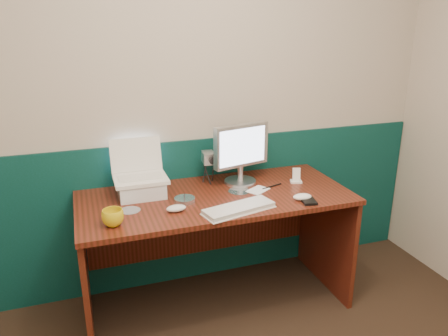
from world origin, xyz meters
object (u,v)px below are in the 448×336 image
object	(u,v)px
desk	(216,251)
laptop	(139,160)
mug	(113,218)
keyboard	(239,209)
monitor	(241,155)
camcorder	(208,168)

from	to	relation	value
desk	laptop	bearing A→B (deg)	161.11
desk	mug	bearing A→B (deg)	-160.98
desk	keyboard	bearing A→B (deg)	-78.39
desk	monitor	distance (m)	0.62
monitor	mug	xyz separation A→B (m)	(-0.82, -0.36, -0.14)
keyboard	mug	xyz separation A→B (m)	(-0.66, 0.04, 0.03)
monitor	keyboard	xyz separation A→B (m)	(-0.16, -0.40, -0.17)
laptop	mug	distance (m)	0.44
keyboard	mug	bearing A→B (deg)	163.31
mug	camcorder	world-z (taller)	camcorder
desk	laptop	size ratio (longest dim) A/B	5.24
laptop	camcorder	size ratio (longest dim) A/B	1.60
laptop	camcorder	world-z (taller)	laptop
mug	camcorder	bearing A→B (deg)	34.17
desk	camcorder	bearing A→B (deg)	84.34
keyboard	camcorder	bearing A→B (deg)	80.30
desk	laptop	xyz separation A→B (m)	(-0.42, 0.14, 0.59)
camcorder	laptop	bearing A→B (deg)	-163.95
laptop	keyboard	xyz separation A→B (m)	(0.47, -0.39, -0.21)
keyboard	mug	distance (m)	0.66
laptop	keyboard	size ratio (longest dim) A/B	0.77
desk	keyboard	world-z (taller)	keyboard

